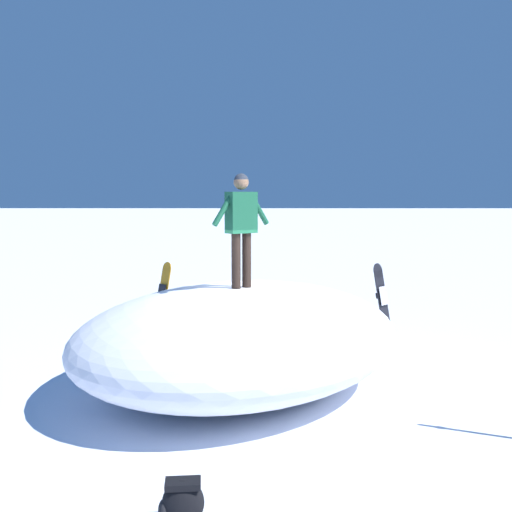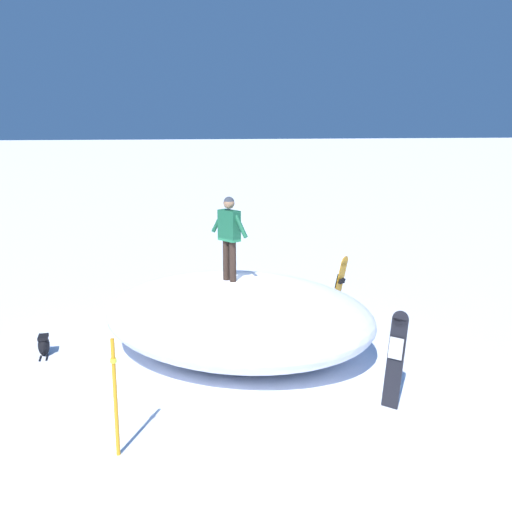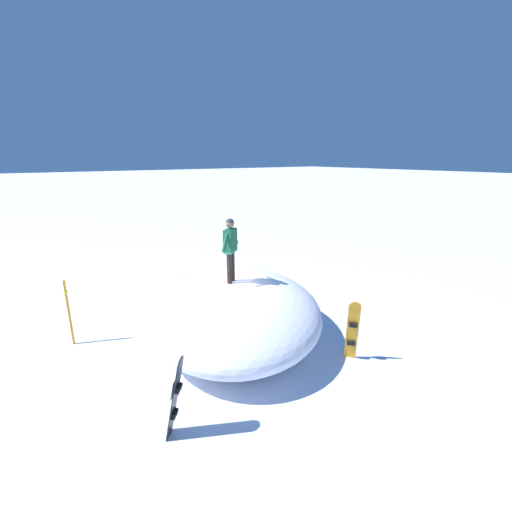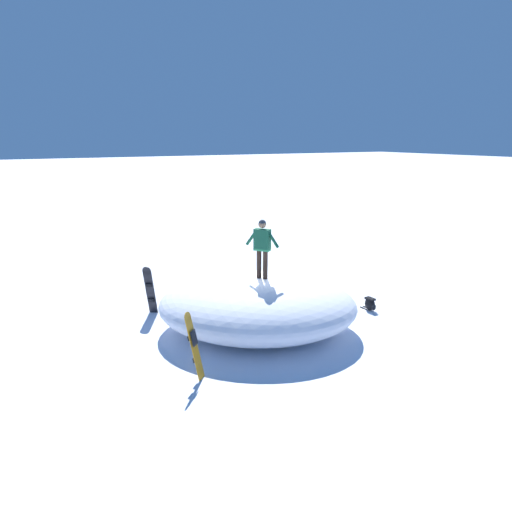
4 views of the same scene
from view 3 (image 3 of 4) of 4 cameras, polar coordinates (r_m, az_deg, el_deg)
name	(u,v)px [view 3 (image 3 of 4)]	position (r m, az deg, el deg)	size (l,w,h in m)	color
ground	(214,337)	(10.01, -7.08, -13.18)	(240.00, 240.00, 0.00)	white
snow_mound	(236,311)	(9.58, -3.40, -9.08)	(5.84, 4.65, 1.60)	white
snowboarder_standing	(230,245)	(9.08, -4.29, 1.92)	(0.70, 0.88, 1.75)	black
snowboard_primary_upright	(352,330)	(8.78, 15.76, -11.77)	(0.45, 0.46, 1.67)	orange
snowboard_secondary_upright	(176,396)	(6.62, -13.24, -21.76)	(0.46, 0.47, 1.67)	black
backpack_near	(189,284)	(13.33, -11.16, -4.58)	(0.27, 0.59, 0.44)	black
trail_marker_pole	(69,311)	(10.41, -28.71, -8.09)	(0.10, 0.10, 1.84)	orange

